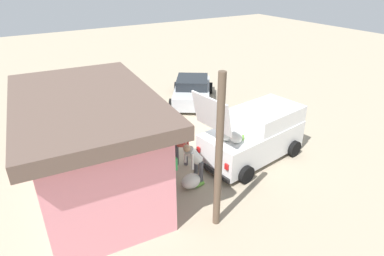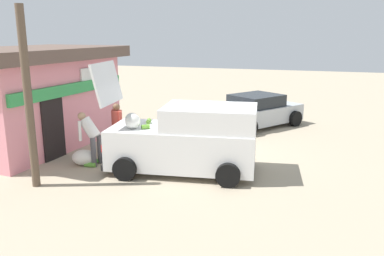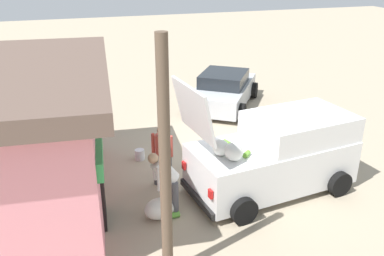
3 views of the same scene
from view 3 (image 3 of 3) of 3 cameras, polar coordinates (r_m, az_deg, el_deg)
The scene contains 9 objects.
ground_plane at distance 12.29m, azimuth 4.09°, elevation -3.70°, with size 60.00×60.00×0.00m, color tan.
storefront_bar at distance 9.87m, azimuth -22.17°, elevation -1.32°, with size 6.53×4.36×3.34m.
delivery_van at distance 10.41m, azimuth 11.70°, elevation -3.56°, with size 2.60×4.51×3.04m.
parked_sedan at distance 16.04m, azimuth 4.39°, elevation 5.26°, with size 4.28×3.75×1.34m.
vendor_standing at distance 10.31m, azimuth -4.16°, elevation -3.32°, with size 0.47×0.48×1.65m.
customer_bending at distance 9.22m, azimuth -3.65°, elevation -6.81°, with size 0.57×0.70×1.56m.
unloaded_banana_pile at distance 9.46m, azimuth -4.43°, elevation -11.11°, with size 0.68×0.84×0.46m.
paint_bucket at distance 12.02m, azimuth -7.28°, elevation -3.68°, with size 0.28×0.28×0.31m, color silver.
utility_pole at distance 6.84m, azimuth -3.75°, elevation -5.62°, with size 0.20×0.20×4.49m, color brown.
Camera 3 is at (-10.19, 4.07, 5.53)m, focal length 38.41 mm.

